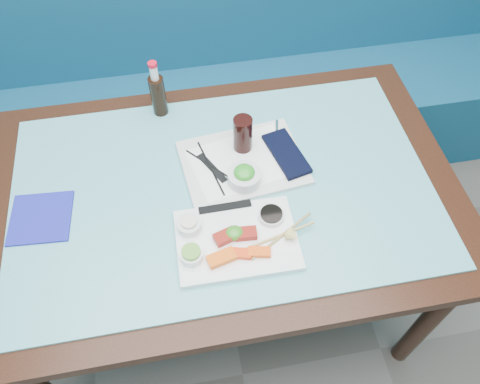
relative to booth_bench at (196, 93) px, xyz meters
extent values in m
cube|color=navy|center=(0.00, -0.07, -0.15)|extent=(3.00, 0.55, 0.45)
cube|color=navy|center=(0.00, 0.15, 0.33)|extent=(3.00, 0.12, 0.95)
cube|color=black|center=(0.00, -0.84, 0.36)|extent=(1.40, 0.90, 0.04)
cylinder|color=black|center=(0.62, -1.21, -0.02)|extent=(0.06, 0.06, 0.71)
cylinder|color=black|center=(-0.62, -0.47, -0.02)|extent=(0.06, 0.06, 0.71)
cylinder|color=black|center=(0.62, -0.47, -0.02)|extent=(0.06, 0.06, 0.71)
cube|color=#59A9B3|center=(0.00, -0.84, 0.38)|extent=(1.22, 0.76, 0.01)
cube|color=white|center=(0.01, -1.03, 0.39)|extent=(0.33, 0.24, 0.02)
cube|color=#F45809|center=(-0.04, -1.08, 0.41)|extent=(0.08, 0.05, 0.02)
cube|color=#ED3409|center=(0.01, -1.08, 0.41)|extent=(0.06, 0.04, 0.01)
cube|color=#FF4D0A|center=(0.06, -1.08, 0.41)|extent=(0.06, 0.04, 0.01)
cube|color=maroon|center=(-0.02, -1.02, 0.41)|extent=(0.07, 0.05, 0.02)
cube|color=maroon|center=(0.03, -1.02, 0.41)|extent=(0.06, 0.04, 0.02)
ellipsoid|color=#36841E|center=(0.00, -1.02, 0.41)|extent=(0.05, 0.05, 0.03)
cylinder|color=white|center=(-0.12, -1.06, 0.41)|extent=(0.08, 0.08, 0.03)
cylinder|color=#64A535|center=(-0.12, -1.06, 0.43)|extent=(0.06, 0.06, 0.01)
cylinder|color=silver|center=(-0.11, -0.97, 0.41)|extent=(0.08, 0.08, 0.03)
cylinder|color=beige|center=(-0.11, -0.97, 0.43)|extent=(0.06, 0.06, 0.01)
cylinder|color=silver|center=(0.11, -0.98, 0.41)|extent=(0.09, 0.09, 0.01)
cylinder|color=black|center=(0.11, -0.98, 0.42)|extent=(0.08, 0.08, 0.01)
cone|color=#FADD76|center=(0.15, -1.06, 0.42)|extent=(0.05, 0.05, 0.04)
cube|color=black|center=(-0.01, -0.92, 0.40)|extent=(0.15, 0.02, 0.00)
cylinder|color=tan|center=(0.12, -1.04, 0.40)|extent=(0.21, 0.06, 0.01)
cylinder|color=#9C8149|center=(0.13, -1.04, 0.40)|extent=(0.19, 0.12, 0.01)
cube|color=silver|center=(0.07, -0.76, 0.39)|extent=(0.39, 0.31, 0.01)
cube|color=white|center=(0.07, -0.76, 0.40)|extent=(0.34, 0.27, 0.00)
cylinder|color=silver|center=(0.06, -0.84, 0.42)|extent=(0.10, 0.10, 0.04)
ellipsoid|color=#289322|center=(0.06, -0.84, 0.44)|extent=(0.07, 0.07, 0.03)
cylinder|color=black|center=(0.08, -0.71, 0.46)|extent=(0.07, 0.07, 0.12)
cube|color=black|center=(0.21, -0.76, 0.40)|extent=(0.12, 0.20, 0.01)
cylinder|color=silver|center=(0.20, -0.66, 0.40)|extent=(0.03, 0.08, 0.01)
cylinder|color=black|center=(-0.02, -0.77, 0.40)|extent=(0.05, 0.22, 0.01)
cylinder|color=black|center=(-0.02, -0.77, 0.40)|extent=(0.15, 0.16, 0.01)
cube|color=black|center=(-0.02, -0.77, 0.40)|extent=(0.08, 0.13, 0.00)
cylinder|color=black|center=(-0.15, -0.49, 0.45)|extent=(0.06, 0.06, 0.14)
cylinder|color=white|center=(-0.15, -0.49, 0.55)|extent=(0.03, 0.03, 0.05)
cylinder|color=red|center=(-0.15, -0.49, 0.58)|extent=(0.04, 0.04, 0.01)
cube|color=#1B1D95|center=(-0.52, -0.85, 0.39)|extent=(0.18, 0.18, 0.01)
camera|label=1|loc=(-0.10, -1.65, 1.49)|focal=35.00mm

